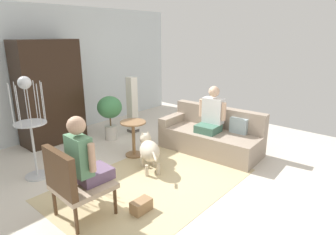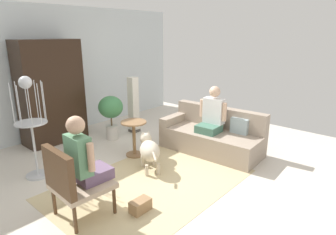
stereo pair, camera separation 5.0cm
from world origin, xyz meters
name	(u,v)px [view 2 (the right image)]	position (x,y,z in m)	size (l,w,h in m)	color
ground_plane	(158,178)	(0.00, 0.00, 0.00)	(7.64, 7.64, 0.00)	beige
back_wall	(50,72)	(0.00, 3.13, 1.36)	(6.97, 0.12, 2.72)	silver
area_rug	(152,184)	(-0.20, -0.05, 0.00)	(2.87, 1.95, 0.01)	#C6B284
couch	(211,136)	(1.47, 0.00, 0.29)	(0.92, 1.90, 0.81)	gray
armchair	(72,180)	(-1.40, 0.06, 0.52)	(0.65, 0.64, 0.93)	#4C331E
person_on_couch	(212,114)	(1.43, -0.02, 0.74)	(0.47, 0.55, 0.83)	#44715D
person_on_armchair	(83,156)	(-1.23, 0.05, 0.76)	(0.49, 0.50, 0.85)	#6A516D
round_end_table	(134,135)	(0.34, 0.92, 0.39)	(0.46, 0.46, 0.65)	olive
dog	(149,150)	(0.13, 0.32, 0.35)	(0.54, 0.73, 0.57)	beige
bird_cage_stand	(31,122)	(-1.20, 1.47, 0.90)	(0.47, 0.47, 1.58)	silver
potted_plant	(111,111)	(0.60, 1.91, 0.62)	(0.51, 0.51, 0.92)	beige
column_lamp	(133,105)	(1.23, 1.92, 0.61)	(0.20, 0.20, 1.24)	#4C4742
armoire_cabinet	(51,92)	(-0.23, 2.72, 1.02)	(1.20, 0.56, 2.05)	black
handbag	(140,206)	(-0.78, -0.43, 0.08)	(0.27, 0.16, 0.16)	#99724C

